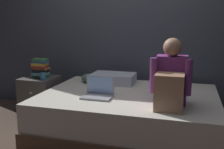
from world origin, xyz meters
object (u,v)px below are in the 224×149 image
(person_sitting, at_px, (171,81))
(book_stack, at_px, (41,68))
(laptop, at_px, (98,92))
(pillow, at_px, (113,78))
(clothes_pile, at_px, (92,80))
(bed, at_px, (129,115))
(mug, at_px, (43,76))
(nightstand, at_px, (40,98))

(person_sitting, distance_m, book_stack, 1.84)
(laptop, bearing_deg, pillow, 92.34)
(pillow, bearing_deg, clothes_pile, -159.86)
(person_sitting, relative_size, pillow, 1.17)
(person_sitting, xyz_separation_m, book_stack, (-1.75, 0.55, -0.06))
(bed, relative_size, book_stack, 7.71)
(bed, distance_m, clothes_pile, 0.75)
(bed, height_order, laptop, laptop)
(laptop, height_order, book_stack, book_stack)
(pillow, bearing_deg, bed, -55.00)
(book_stack, bearing_deg, laptop, -25.27)
(bed, height_order, pillow, pillow)
(pillow, distance_m, mug, 0.92)
(person_sitting, bearing_deg, mug, 165.12)
(person_sitting, relative_size, clothes_pile, 2.03)
(laptop, bearing_deg, clothes_pile, 116.59)
(pillow, bearing_deg, nightstand, -167.57)
(bed, height_order, book_stack, book_stack)
(person_sitting, bearing_deg, clothes_pile, 147.51)
(pillow, bearing_deg, laptop, -87.66)
(bed, relative_size, person_sitting, 3.05)
(pillow, relative_size, clothes_pile, 1.74)
(bed, xyz_separation_m, pillow, (-0.32, 0.45, 0.32))
(laptop, bearing_deg, nightstand, 155.08)
(mug, bearing_deg, person_sitting, -14.88)
(clothes_pile, bearing_deg, bed, -31.16)
(bed, height_order, person_sitting, person_sitting)
(laptop, xyz_separation_m, clothes_pile, (-0.30, 0.59, -0.00))
(nightstand, bearing_deg, book_stack, -13.35)
(pillow, bearing_deg, person_sitting, -44.20)
(person_sitting, xyz_separation_m, mug, (-1.65, 0.44, -0.14))
(book_stack, xyz_separation_m, clothes_pile, (0.69, 0.13, -0.14))
(laptop, relative_size, clothes_pile, 0.99)
(nightstand, height_order, book_stack, book_stack)
(bed, xyz_separation_m, laptop, (-0.29, -0.24, 0.31))
(nightstand, height_order, pillow, pillow)
(bed, bearing_deg, pillow, 125.00)
(laptop, xyz_separation_m, pillow, (-0.03, 0.69, 0.01))
(pillow, height_order, clothes_pile, pillow)
(nightstand, height_order, laptop, laptop)
(laptop, height_order, pillow, laptop)
(nightstand, distance_m, book_stack, 0.41)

